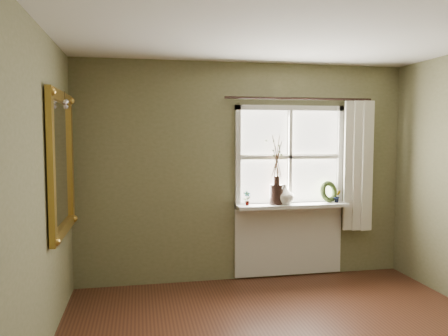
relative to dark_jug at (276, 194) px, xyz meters
name	(u,v)px	position (x,y,z in m)	size (l,w,h in m)	color
ceiling	(326,8)	(-0.35, -2.12, 1.56)	(4.50, 4.50, 0.00)	silver
wall_back	(244,172)	(-0.35, 0.18, 0.26)	(4.00, 0.10, 2.60)	#6A6845
wall_left	(5,209)	(-2.40, -2.12, 0.26)	(0.10, 4.50, 2.60)	#6A6845
window_frame	(290,157)	(0.20, 0.11, 0.44)	(1.36, 0.06, 1.24)	silver
window_sill	(292,206)	(0.20, 0.00, -0.14)	(1.36, 0.26, 0.04)	silver
window_apron	(289,239)	(0.20, 0.11, -0.58)	(1.36, 0.04, 0.88)	silver
dark_jug	(276,194)	(0.00, 0.00, 0.00)	(0.16, 0.16, 0.24)	black
cream_vase	(285,194)	(0.10, 0.00, 0.00)	(0.23, 0.23, 0.24)	beige
wreath	(329,194)	(0.68, 0.04, -0.02)	(0.27, 0.27, 0.07)	#2E3D1B
potted_plant_left	(247,198)	(-0.36, 0.00, -0.03)	(0.09, 0.06, 0.17)	#2E3D1B
potted_plant_right	(337,196)	(0.78, 0.00, -0.04)	(0.08, 0.07, 0.15)	#2E3D1B
curtain	(357,166)	(1.04, 0.01, 0.33)	(0.36, 0.12, 1.59)	beige
curtain_rod	(300,99)	(0.30, 0.05, 1.14)	(0.03, 0.03, 1.84)	black
gilt_mirror	(61,163)	(-2.31, -0.65, 0.44)	(0.10, 1.12, 1.34)	white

